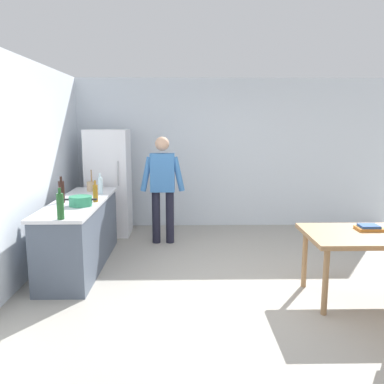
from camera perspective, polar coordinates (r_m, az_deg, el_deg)
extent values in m
plane|color=#9E998E|center=(4.85, 6.34, -13.50)|extent=(14.00, 14.00, 0.00)
cube|color=silver|center=(7.46, 3.58, 5.49)|extent=(6.40, 0.12, 2.70)
cube|color=silver|center=(5.05, -24.36, 2.54)|extent=(0.12, 5.60, 2.70)
cube|color=#4C5666|center=(5.59, -15.58, -5.92)|extent=(0.60, 2.12, 0.86)
cube|color=silver|center=(5.49, -15.79, -1.39)|extent=(0.64, 2.20, 0.04)
cube|color=white|center=(7.01, -11.74, 1.32)|extent=(0.70, 0.64, 1.80)
cylinder|color=#B2B2B7|center=(6.61, -10.46, 2.61)|extent=(0.02, 0.02, 0.40)
cylinder|color=#1E1E2D|center=(6.45, -5.12, -3.59)|extent=(0.13, 0.13, 0.84)
cylinder|color=#1E1E2D|center=(6.44, -3.16, -3.59)|extent=(0.13, 0.13, 0.84)
cube|color=#3D75B7|center=(6.32, -4.22, 2.78)|extent=(0.38, 0.22, 0.60)
sphere|color=tan|center=(6.28, -4.27, 6.86)|extent=(0.22, 0.22, 0.22)
cylinder|color=#3D75B7|center=(6.30, -6.51, 2.54)|extent=(0.20, 0.09, 0.55)
cylinder|color=#3D75B7|center=(6.27, -1.96, 2.56)|extent=(0.20, 0.09, 0.55)
cube|color=#9E754C|center=(4.73, 24.18, -5.64)|extent=(1.40, 0.90, 0.05)
cylinder|color=#9E754C|center=(4.31, 18.44, -12.00)|extent=(0.06, 0.06, 0.70)
cylinder|color=#9E754C|center=(4.93, 15.72, -9.05)|extent=(0.06, 0.06, 0.70)
cylinder|color=#2D845B|center=(5.13, -15.56, -1.25)|extent=(0.28, 0.28, 0.12)
cube|color=black|center=(5.17, -17.40, -1.02)|extent=(0.06, 0.03, 0.02)
cube|color=black|center=(5.09, -13.72, -1.03)|extent=(0.06, 0.03, 0.02)
cylinder|color=tan|center=(6.20, -14.23, 0.78)|extent=(0.11, 0.11, 0.14)
cylinder|color=olive|center=(6.18, -14.10, 2.07)|extent=(0.02, 0.05, 0.22)
cylinder|color=olive|center=(6.17, -14.13, 2.05)|extent=(0.02, 0.04, 0.22)
cylinder|color=black|center=(5.39, -18.06, 0.02)|extent=(0.08, 0.08, 0.28)
cylinder|color=black|center=(5.37, -18.15, 1.81)|extent=(0.03, 0.03, 0.06)
cylinder|color=#1E5123|center=(4.47, -18.22, -1.96)|extent=(0.08, 0.08, 0.28)
cylinder|color=#1E5123|center=(4.44, -18.34, 0.19)|extent=(0.03, 0.03, 0.06)
cylinder|color=silver|center=(5.90, -12.91, 0.87)|extent=(0.07, 0.07, 0.24)
cylinder|color=silver|center=(5.88, -12.97, 2.32)|extent=(0.03, 0.03, 0.06)
cylinder|color=#996619|center=(5.34, -13.57, -0.19)|extent=(0.06, 0.06, 0.22)
cylinder|color=#996619|center=(5.32, -13.64, 1.30)|extent=(0.03, 0.03, 0.06)
cube|color=orange|center=(4.83, 23.92, -4.78)|extent=(0.28, 0.19, 0.03)
cube|color=#284C8E|center=(4.83, 23.85, -4.44)|extent=(0.20, 0.17, 0.03)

